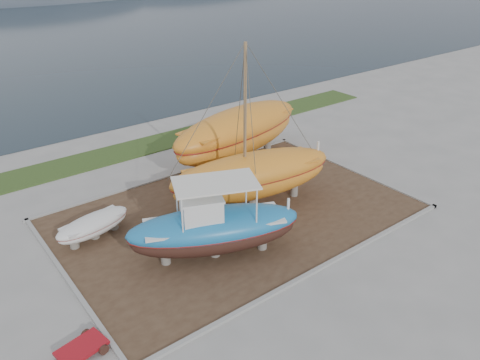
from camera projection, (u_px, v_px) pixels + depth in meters
ground at (286, 249)px, 22.30m from camera, size 140.00×140.00×0.00m
dirt_patch at (236, 214)px, 25.11m from camera, size 18.00×12.00×0.06m
curb_frame at (236, 213)px, 25.09m from camera, size 18.60×12.60×0.15m
grass_strip at (138, 148)px, 33.23m from camera, size 44.00×3.00×0.08m
blue_caique at (214, 220)px, 20.86m from camera, size 8.23×5.35×3.80m
white_dinghy at (94, 227)px, 22.78m from camera, size 4.07×2.15×1.16m
orange_sailboat at (253, 130)px, 23.86m from camera, size 9.68×4.60×8.88m
orange_bare_hull at (239, 137)px, 30.25m from camera, size 11.24×5.23×3.55m
red_trailer at (82, 350)px, 16.48m from camera, size 2.68×1.69×0.35m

